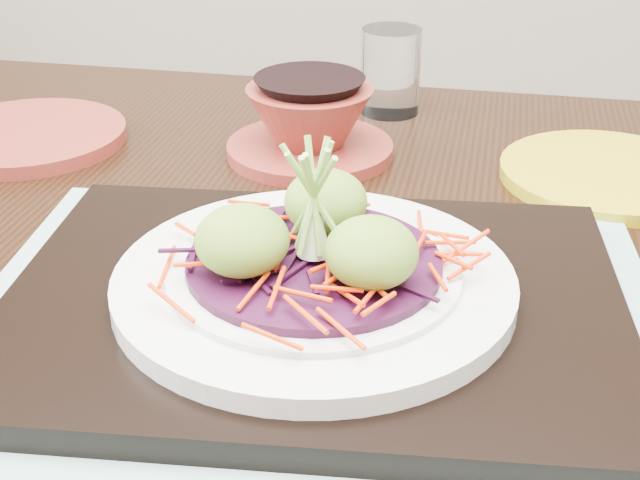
% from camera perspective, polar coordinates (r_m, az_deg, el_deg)
% --- Properties ---
extents(dining_table, '(1.32, 0.89, 0.82)m').
position_cam_1_polar(dining_table, '(0.72, 0.35, -9.27)').
color(dining_table, black).
rests_on(dining_table, ground).
extents(placemat, '(0.49, 0.40, 0.00)m').
position_cam_1_polar(placemat, '(0.59, -0.37, -5.01)').
color(placemat, '#81A79C').
rests_on(placemat, dining_table).
extents(serving_tray, '(0.43, 0.34, 0.02)m').
position_cam_1_polar(serving_tray, '(0.59, -0.38, -4.10)').
color(serving_tray, black).
rests_on(serving_tray, placemat).
extents(white_plate, '(0.26, 0.26, 0.02)m').
position_cam_1_polar(white_plate, '(0.58, -0.38, -2.61)').
color(white_plate, silver).
rests_on(white_plate, serving_tray).
extents(cabbage_bed, '(0.17, 0.17, 0.01)m').
position_cam_1_polar(cabbage_bed, '(0.57, -0.39, -1.47)').
color(cabbage_bed, '#300926').
rests_on(cabbage_bed, white_plate).
extents(carrot_julienne, '(0.20, 0.20, 0.01)m').
position_cam_1_polar(carrot_julienne, '(0.57, -0.39, -0.76)').
color(carrot_julienne, red).
rests_on(carrot_julienne, cabbage_bed).
extents(guacamole_scoops, '(0.14, 0.13, 0.04)m').
position_cam_1_polar(guacamole_scoops, '(0.56, -0.41, 0.57)').
color(guacamole_scoops, olive).
rests_on(guacamole_scoops, cabbage_bed).
extents(scallion_garnish, '(0.06, 0.06, 0.09)m').
position_cam_1_polar(scallion_garnish, '(0.55, -0.40, 2.44)').
color(scallion_garnish, '#83BD4B').
rests_on(scallion_garnish, cabbage_bed).
extents(terracotta_side_plate, '(0.22, 0.22, 0.01)m').
position_cam_1_polar(terracotta_side_plate, '(0.92, -18.20, 6.34)').
color(terracotta_side_plate, maroon).
rests_on(terracotta_side_plate, dining_table).
extents(water_glass, '(0.06, 0.06, 0.09)m').
position_cam_1_polar(water_glass, '(0.95, 4.54, 10.72)').
color(water_glass, white).
rests_on(water_glass, dining_table).
extents(terracotta_bowl_set, '(0.20, 0.20, 0.07)m').
position_cam_1_polar(terracotta_bowl_set, '(0.84, -0.66, 7.34)').
color(terracotta_bowl_set, maroon).
rests_on(terracotta_bowl_set, dining_table).
extents(yellow_plate, '(0.22, 0.22, 0.01)m').
position_cam_1_polar(yellow_plate, '(0.84, 17.96, 4.04)').
color(yellow_plate, '#A48D12').
rests_on(yellow_plate, dining_table).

